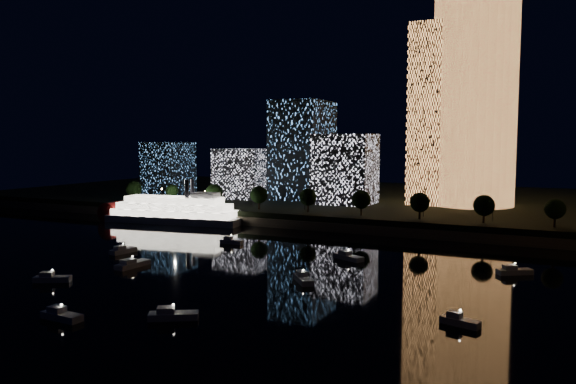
# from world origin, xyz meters

# --- Properties ---
(ground) EXTENTS (520.00, 520.00, 0.00)m
(ground) POSITION_xyz_m (0.00, 0.00, 0.00)
(ground) COLOR black
(ground) RESTS_ON ground
(far_bank) EXTENTS (420.00, 160.00, 5.00)m
(far_bank) POSITION_xyz_m (0.00, 160.00, 2.50)
(far_bank) COLOR black
(far_bank) RESTS_ON ground
(seawall) EXTENTS (420.00, 6.00, 3.00)m
(seawall) POSITION_xyz_m (0.00, 82.00, 1.50)
(seawall) COLOR #6B5E4C
(seawall) RESTS_ON ground
(tower_cylindrical) EXTENTS (34.00, 34.00, 85.21)m
(tower_cylindrical) POSITION_xyz_m (19.58, 137.60, 47.73)
(tower_cylindrical) COLOR #F99B4F
(tower_cylindrical) RESTS_ON far_bank
(tower_rectangular) EXTENTS (22.53, 22.53, 71.70)m
(tower_rectangular) POSITION_xyz_m (6.83, 137.19, 40.85)
(tower_rectangular) COLOR #F99B4F
(tower_rectangular) RESTS_ON far_bank
(midrise_blocks) EXTENTS (105.31, 41.34, 43.06)m
(midrise_blocks) POSITION_xyz_m (-60.22, 125.60, 21.72)
(midrise_blocks) COLOR white
(midrise_blocks) RESTS_ON far_bank
(riverboat) EXTENTS (57.31, 19.53, 16.95)m
(riverboat) POSITION_xyz_m (-80.49, 73.02, 4.35)
(riverboat) COLOR silver
(riverboat) RESTS_ON ground
(motorboats) EXTENTS (103.88, 76.35, 2.78)m
(motorboats) POSITION_xyz_m (-14.49, 11.34, 0.81)
(motorboats) COLOR silver
(motorboats) RESTS_ON ground
(esplanade_trees) EXTENTS (166.42, 6.76, 8.88)m
(esplanade_trees) POSITION_xyz_m (-29.80, 88.00, 10.47)
(esplanade_trees) COLOR black
(esplanade_trees) RESTS_ON far_bank
(street_lamps) EXTENTS (132.70, 0.70, 5.65)m
(street_lamps) POSITION_xyz_m (-34.00, 94.00, 9.02)
(street_lamps) COLOR black
(street_lamps) RESTS_ON far_bank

